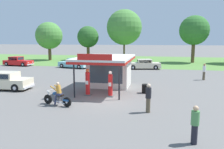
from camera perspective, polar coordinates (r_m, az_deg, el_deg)
name	(u,v)px	position (r m, az deg, el deg)	size (l,w,h in m)	color
ground_plane	(107,100)	(16.18, -1.29, -6.58)	(300.00, 300.00, 0.00)	slate
grass_verge_strip	(141,61)	(45.52, 7.29, 3.48)	(120.00, 24.00, 0.01)	#56843D
service_station_kiosk	(109,69)	(20.36, -0.84, 1.52)	(4.32, 6.82, 3.31)	silver
gas_pump_nearside	(88,83)	(17.42, -6.21, -2.24)	(0.44, 0.44, 2.10)	slate
gas_pump_offside	(110,85)	(16.97, -0.42, -2.69)	(0.44, 0.44, 1.98)	slate
motorcycle_with_rider	(58,96)	(15.24, -13.68, -5.27)	(2.19, 0.85, 1.58)	black
featured_classic_sedan	(4,81)	(21.79, -25.75, -1.56)	(4.95, 2.10, 1.50)	beige
parked_car_back_row_centre	(18,62)	(40.08, -22.82, 3.04)	(5.04, 2.28, 1.48)	red
parked_car_back_row_far_left	(74,63)	(34.63, -9.63, 2.78)	(5.12, 3.00, 1.47)	#7AC6D1
parked_car_second_row_spare	(144,64)	(33.14, 8.07, 2.54)	(5.18, 2.81, 1.43)	beige
bystander_standing_back_lot	(204,71)	(25.86, 22.37, 0.76)	(0.34, 0.34, 1.77)	brown
bystander_strolling_foreground	(148,97)	(13.52, 9.23, -5.75)	(0.34, 0.34, 1.75)	brown
bystander_chatting_near_pumps	(195,124)	(10.09, 20.33, -11.72)	(0.34, 0.34, 1.66)	black
tree_oak_far_left	(195,31)	(44.08, 20.28, 10.33)	(5.33, 5.33, 8.58)	brown
tree_oak_far_right	(49,36)	(48.19, -15.71, 9.48)	(5.47, 5.47, 7.77)	brown
tree_oak_distant_spare	(124,28)	(46.65, 3.07, 11.77)	(7.16, 7.16, 10.28)	brown
tree_oak_centre	(88,37)	(47.06, -6.13, 9.45)	(4.40, 4.40, 6.98)	brown
spare_tire_stack	(146,89)	(18.42, 8.53, -3.58)	(0.60, 0.60, 0.72)	black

